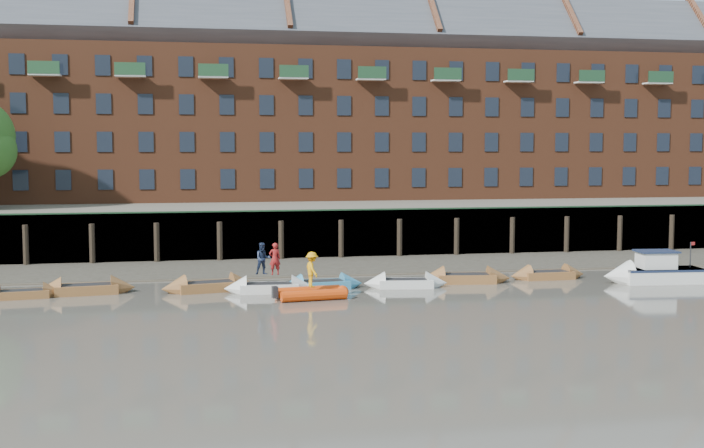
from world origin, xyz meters
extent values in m
plane|color=#5C584F|center=(0.00, 0.00, 0.00)|extent=(220.00, 220.00, 0.00)
cube|color=#3D382F|center=(0.00, 18.00, 0.00)|extent=(110.00, 8.00, 0.50)
cube|color=#4C4336|center=(0.00, 14.60, 0.00)|extent=(110.00, 1.60, 0.10)
cube|color=#2D2A26|center=(0.00, 22.40, 1.60)|extent=(110.00, 0.80, 3.20)
cylinder|color=black|center=(-18.00, 21.75, 1.30)|extent=(0.36, 0.36, 2.60)
cylinder|color=black|center=(-14.00, 21.75, 1.30)|extent=(0.36, 0.36, 2.60)
cylinder|color=black|center=(-10.00, 21.75, 1.30)|extent=(0.36, 0.36, 2.60)
cylinder|color=black|center=(-6.00, 21.75, 1.30)|extent=(0.36, 0.36, 2.60)
cylinder|color=black|center=(-2.00, 21.75, 1.30)|extent=(0.36, 0.36, 2.60)
cylinder|color=black|center=(2.00, 21.75, 1.30)|extent=(0.36, 0.36, 2.60)
cylinder|color=black|center=(6.00, 21.75, 1.30)|extent=(0.36, 0.36, 2.60)
cylinder|color=black|center=(10.00, 21.75, 1.30)|extent=(0.36, 0.36, 2.60)
cylinder|color=black|center=(14.00, 21.75, 1.30)|extent=(0.36, 0.36, 2.60)
cylinder|color=black|center=(18.00, 21.75, 1.30)|extent=(0.36, 0.36, 2.60)
cylinder|color=black|center=(22.00, 21.75, 1.30)|extent=(0.36, 0.36, 2.60)
cylinder|color=black|center=(26.00, 21.75, 1.30)|extent=(0.36, 0.36, 2.60)
cube|color=#264C2D|center=(0.00, 22.10, 3.25)|extent=(110.00, 0.06, 0.10)
cube|color=#5E594D|center=(0.00, 36.00, 1.60)|extent=(110.00, 28.00, 3.20)
cube|color=brown|center=(0.00, 37.00, 9.20)|extent=(80.00, 10.00, 12.00)
cube|color=#42444C|center=(0.00, 37.00, 16.40)|extent=(80.60, 15.56, 15.56)
cube|color=black|center=(-20.00, 31.98, 5.00)|extent=(1.10, 0.12, 1.50)
cube|color=black|center=(-17.00, 31.98, 5.00)|extent=(1.10, 0.12, 1.50)
cube|color=black|center=(-14.00, 31.98, 5.00)|extent=(1.10, 0.12, 1.50)
cube|color=black|center=(-11.00, 31.98, 5.00)|extent=(1.10, 0.12, 1.50)
cube|color=black|center=(-8.00, 31.98, 5.00)|extent=(1.10, 0.12, 1.50)
cube|color=black|center=(-5.00, 31.98, 5.00)|extent=(1.10, 0.12, 1.50)
cube|color=black|center=(-2.00, 31.98, 5.00)|extent=(1.10, 0.12, 1.50)
cube|color=black|center=(1.00, 31.98, 5.00)|extent=(1.10, 0.12, 1.50)
cube|color=black|center=(4.00, 31.98, 5.00)|extent=(1.10, 0.12, 1.50)
cube|color=black|center=(7.00, 31.98, 5.00)|extent=(1.10, 0.12, 1.50)
cube|color=black|center=(10.00, 31.98, 5.00)|extent=(1.10, 0.12, 1.50)
cube|color=black|center=(13.00, 31.98, 5.00)|extent=(1.10, 0.12, 1.50)
cube|color=black|center=(16.00, 31.98, 5.00)|extent=(1.10, 0.12, 1.50)
cube|color=black|center=(19.00, 31.98, 5.00)|extent=(1.10, 0.12, 1.50)
cube|color=black|center=(22.00, 31.98, 5.00)|extent=(1.10, 0.12, 1.50)
cube|color=black|center=(25.00, 31.98, 5.00)|extent=(1.10, 0.12, 1.50)
cube|color=black|center=(28.00, 31.98, 5.00)|extent=(1.10, 0.12, 1.50)
cube|color=black|center=(31.00, 31.98, 5.00)|extent=(1.10, 0.12, 1.50)
cube|color=black|center=(34.00, 31.98, 5.00)|extent=(1.10, 0.12, 1.50)
cube|color=black|center=(-20.00, 31.98, 7.80)|extent=(1.10, 0.12, 1.50)
cube|color=black|center=(-17.00, 31.98, 7.80)|extent=(1.10, 0.12, 1.50)
cube|color=black|center=(-14.00, 31.98, 7.80)|extent=(1.10, 0.12, 1.50)
cube|color=black|center=(-11.00, 31.98, 7.80)|extent=(1.10, 0.12, 1.50)
cube|color=black|center=(-8.00, 31.98, 7.80)|extent=(1.10, 0.12, 1.50)
cube|color=black|center=(-5.00, 31.98, 7.80)|extent=(1.10, 0.12, 1.50)
cube|color=black|center=(-2.00, 31.98, 7.80)|extent=(1.10, 0.12, 1.50)
cube|color=black|center=(1.00, 31.98, 7.80)|extent=(1.10, 0.12, 1.50)
cube|color=black|center=(4.00, 31.98, 7.80)|extent=(1.10, 0.12, 1.50)
cube|color=black|center=(7.00, 31.98, 7.80)|extent=(1.10, 0.12, 1.50)
cube|color=black|center=(10.00, 31.98, 7.80)|extent=(1.10, 0.12, 1.50)
cube|color=black|center=(13.00, 31.98, 7.80)|extent=(1.10, 0.12, 1.50)
cube|color=black|center=(16.00, 31.98, 7.80)|extent=(1.10, 0.12, 1.50)
cube|color=black|center=(19.00, 31.98, 7.80)|extent=(1.10, 0.12, 1.50)
cube|color=black|center=(22.00, 31.98, 7.80)|extent=(1.10, 0.12, 1.50)
cube|color=black|center=(25.00, 31.98, 7.80)|extent=(1.10, 0.12, 1.50)
cube|color=black|center=(28.00, 31.98, 7.80)|extent=(1.10, 0.12, 1.50)
cube|color=black|center=(31.00, 31.98, 7.80)|extent=(1.10, 0.12, 1.50)
cube|color=black|center=(34.00, 31.98, 7.80)|extent=(1.10, 0.12, 1.50)
cube|color=black|center=(-20.00, 31.98, 10.60)|extent=(1.10, 0.12, 1.50)
cube|color=black|center=(-17.00, 31.98, 10.60)|extent=(1.10, 0.12, 1.50)
cube|color=black|center=(-14.00, 31.98, 10.60)|extent=(1.10, 0.12, 1.50)
cube|color=black|center=(-11.00, 31.98, 10.60)|extent=(1.10, 0.12, 1.50)
cube|color=black|center=(-8.00, 31.98, 10.60)|extent=(1.10, 0.12, 1.50)
cube|color=black|center=(-5.00, 31.98, 10.60)|extent=(1.10, 0.12, 1.50)
cube|color=black|center=(-2.00, 31.98, 10.60)|extent=(1.10, 0.12, 1.50)
cube|color=black|center=(1.00, 31.98, 10.60)|extent=(1.10, 0.12, 1.50)
cube|color=black|center=(4.00, 31.98, 10.60)|extent=(1.10, 0.12, 1.50)
cube|color=black|center=(7.00, 31.98, 10.60)|extent=(1.10, 0.12, 1.50)
cube|color=black|center=(10.00, 31.98, 10.60)|extent=(1.10, 0.12, 1.50)
cube|color=black|center=(13.00, 31.98, 10.60)|extent=(1.10, 0.12, 1.50)
cube|color=black|center=(16.00, 31.98, 10.60)|extent=(1.10, 0.12, 1.50)
cube|color=black|center=(19.00, 31.98, 10.60)|extent=(1.10, 0.12, 1.50)
cube|color=black|center=(22.00, 31.98, 10.60)|extent=(1.10, 0.12, 1.50)
cube|color=black|center=(25.00, 31.98, 10.60)|extent=(1.10, 0.12, 1.50)
cube|color=black|center=(28.00, 31.98, 10.60)|extent=(1.10, 0.12, 1.50)
cube|color=black|center=(31.00, 31.98, 10.60)|extent=(1.10, 0.12, 1.50)
cube|color=black|center=(34.00, 31.98, 10.60)|extent=(1.10, 0.12, 1.50)
cube|color=black|center=(-20.00, 31.98, 13.40)|extent=(1.10, 0.12, 1.50)
cube|color=black|center=(-17.00, 31.98, 13.40)|extent=(1.10, 0.12, 1.50)
cube|color=black|center=(-14.00, 31.98, 13.40)|extent=(1.10, 0.12, 1.50)
cube|color=black|center=(-11.00, 31.98, 13.40)|extent=(1.10, 0.12, 1.50)
cube|color=black|center=(-8.00, 31.98, 13.40)|extent=(1.10, 0.12, 1.50)
cube|color=black|center=(-5.00, 31.98, 13.40)|extent=(1.10, 0.12, 1.50)
cube|color=black|center=(-2.00, 31.98, 13.40)|extent=(1.10, 0.12, 1.50)
cube|color=black|center=(1.00, 31.98, 13.40)|extent=(1.10, 0.12, 1.50)
cube|color=black|center=(4.00, 31.98, 13.40)|extent=(1.10, 0.12, 1.50)
cube|color=black|center=(7.00, 31.98, 13.40)|extent=(1.10, 0.12, 1.50)
cube|color=black|center=(10.00, 31.98, 13.40)|extent=(1.10, 0.12, 1.50)
cube|color=black|center=(13.00, 31.98, 13.40)|extent=(1.10, 0.12, 1.50)
cube|color=black|center=(16.00, 31.98, 13.40)|extent=(1.10, 0.12, 1.50)
cube|color=black|center=(19.00, 31.98, 13.40)|extent=(1.10, 0.12, 1.50)
cube|color=black|center=(22.00, 31.98, 13.40)|extent=(1.10, 0.12, 1.50)
cube|color=black|center=(25.00, 31.98, 13.40)|extent=(1.10, 0.12, 1.50)
cube|color=black|center=(28.00, 31.98, 13.40)|extent=(1.10, 0.12, 1.50)
cube|color=black|center=(31.00, 31.98, 13.40)|extent=(1.10, 0.12, 1.50)
cube|color=black|center=(34.00, 31.98, 13.40)|extent=(1.10, 0.12, 1.50)
cube|color=brown|center=(-16.13, 9.62, 0.20)|extent=(2.71, 1.51, 0.40)
cone|color=brown|center=(-14.64, 9.83, 0.20)|extent=(1.15, 1.29, 1.16)
cube|color=black|center=(-16.13, 9.62, 0.38)|extent=(2.24, 1.16, 0.06)
cube|color=brown|center=(-13.13, 10.32, 0.24)|extent=(3.26, 1.76, 0.49)
cone|color=brown|center=(-11.32, 10.53, 0.24)|extent=(1.37, 1.54, 1.41)
cone|color=brown|center=(-14.93, 10.11, 0.24)|extent=(1.37, 1.54, 1.41)
cube|color=black|center=(-13.13, 10.32, 0.47)|extent=(2.70, 1.35, 0.06)
cube|color=brown|center=(-6.99, 10.06, 0.25)|extent=(3.36, 2.02, 0.49)
cone|color=brown|center=(-5.19, 10.42, 0.25)|extent=(1.48, 1.63, 1.42)
cone|color=brown|center=(-8.78, 9.69, 0.25)|extent=(1.48, 1.63, 1.42)
cube|color=black|center=(-6.99, 10.06, 0.47)|extent=(2.78, 1.57, 0.06)
cube|color=silver|center=(-3.93, 9.13, 0.23)|extent=(3.06, 1.53, 0.47)
cone|color=silver|center=(-2.19, 9.02, 0.23)|extent=(1.24, 1.42, 1.35)
cone|color=silver|center=(-5.67, 9.23, 0.23)|extent=(1.24, 1.42, 1.35)
cube|color=black|center=(-3.93, 9.13, 0.45)|extent=(2.55, 1.16, 0.06)
cube|color=teal|center=(-1.11, 9.67, 0.22)|extent=(2.96, 1.58, 0.44)
cone|color=teal|center=(0.53, 9.84, 0.22)|extent=(1.24, 1.39, 1.28)
cone|color=teal|center=(-2.76, 9.49, 0.22)|extent=(1.24, 1.39, 1.28)
cube|color=black|center=(-1.11, 9.67, 0.42)|extent=(2.46, 1.21, 0.06)
cube|color=silver|center=(3.34, 9.40, 0.22)|extent=(3.00, 1.64, 0.45)
cone|color=silver|center=(5.00, 9.19, 0.22)|extent=(1.26, 1.42, 1.29)
cone|color=silver|center=(1.69, 9.60, 0.22)|extent=(1.26, 1.42, 1.29)
cube|color=black|center=(3.34, 9.40, 0.43)|extent=(2.49, 1.26, 0.06)
cube|color=brown|center=(6.99, 10.32, 0.25)|extent=(3.32, 1.83, 0.49)
cone|color=brown|center=(8.82, 10.08, 0.25)|extent=(1.41, 1.58, 1.43)
cone|color=brown|center=(5.16, 10.56, 0.25)|extent=(1.41, 1.58, 1.43)
cube|color=black|center=(6.99, 10.32, 0.47)|extent=(2.75, 1.41, 0.06)
cube|color=brown|center=(11.98, 10.83, 0.22)|extent=(2.89, 1.38, 0.45)
cone|color=brown|center=(13.64, 10.89, 0.22)|extent=(1.15, 1.32, 1.29)
cone|color=brown|center=(10.32, 10.78, 0.22)|extent=(1.15, 1.32, 1.29)
cube|color=black|center=(11.98, 10.83, 0.43)|extent=(2.40, 1.04, 0.06)
cylinder|color=#D03B0A|center=(-2.17, 7.40, 0.27)|extent=(3.31, 0.98, 0.54)
cylinder|color=#D03B0A|center=(-2.01, 6.27, 0.27)|extent=(3.31, 0.98, 0.54)
sphere|color=#D03B0A|center=(-0.47, 7.05, 0.27)|extent=(0.62, 0.62, 0.62)
cube|color=black|center=(-2.09, 6.83, 0.27)|extent=(2.82, 1.30, 0.19)
cube|color=silver|center=(17.64, 8.44, 0.40)|extent=(4.52, 2.13, 0.80)
cone|color=silver|center=(15.08, 8.65, 0.40)|extent=(1.64, 1.90, 1.78)
cube|color=#19233F|center=(17.64, 8.44, 0.74)|extent=(4.52, 2.17, 0.12)
cube|color=silver|center=(17.28, 8.47, 1.25)|extent=(1.98, 1.49, 0.89)
cube|color=#19233F|center=(17.28, 8.47, 1.74)|extent=(2.26, 1.68, 0.09)
imported|color=maroon|center=(-3.64, 9.13, 1.73)|extent=(0.65, 0.48, 1.65)
imported|color=#19233F|center=(-4.23, 9.29, 1.74)|extent=(0.87, 0.71, 1.66)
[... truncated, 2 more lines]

